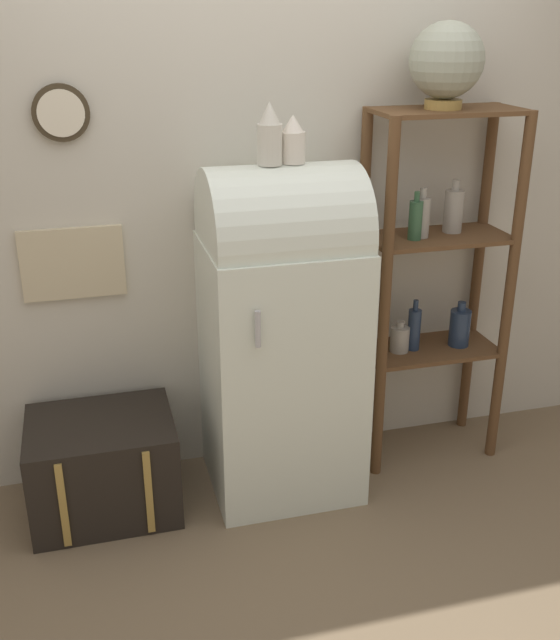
{
  "coord_description": "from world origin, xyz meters",
  "views": [
    {
      "loc": [
        -0.79,
        -2.63,
        2.05
      ],
      "look_at": [
        -0.01,
        0.26,
        0.82
      ],
      "focal_mm": 42.0,
      "sensor_mm": 36.0,
      "label": 1
    }
  ],
  "objects_px": {
    "vase_center": "(293,141)",
    "refrigerator": "(281,329)",
    "suitcase_trunk": "(103,465)",
    "vase_left": "(270,136)",
    "globe": "(446,62)"
  },
  "relations": [
    {
      "from": "vase_center",
      "to": "refrigerator",
      "type": "bearing_deg",
      "value": -165.66
    },
    {
      "from": "vase_left",
      "to": "vase_center",
      "type": "xyz_separation_m",
      "value": [
        0.1,
        0.01,
        -0.03
      ]
    },
    {
      "from": "globe",
      "to": "vase_left",
      "type": "bearing_deg",
      "value": -173.67
    },
    {
      "from": "suitcase_trunk",
      "to": "vase_left",
      "type": "height_order",
      "value": "vase_left"
    },
    {
      "from": "globe",
      "to": "vase_left",
      "type": "xyz_separation_m",
      "value": [
        -0.78,
        -0.09,
        -0.26
      ]
    },
    {
      "from": "refrigerator",
      "to": "suitcase_trunk",
      "type": "height_order",
      "value": "refrigerator"
    },
    {
      "from": "suitcase_trunk",
      "to": "vase_left",
      "type": "xyz_separation_m",
      "value": [
        0.76,
        -0.0,
        1.39
      ]
    },
    {
      "from": "refrigerator",
      "to": "globe",
      "type": "xyz_separation_m",
      "value": [
        0.73,
        0.09,
        1.09
      ]
    },
    {
      "from": "refrigerator",
      "to": "globe",
      "type": "height_order",
      "value": "globe"
    },
    {
      "from": "suitcase_trunk",
      "to": "vase_center",
      "type": "bearing_deg",
      "value": 0.76
    },
    {
      "from": "refrigerator",
      "to": "vase_center",
      "type": "relative_size",
      "value": 7.83
    },
    {
      "from": "refrigerator",
      "to": "vase_center",
      "type": "distance_m",
      "value": 0.81
    },
    {
      "from": "refrigerator",
      "to": "vase_left",
      "type": "bearing_deg",
      "value": 179.66
    },
    {
      "from": "suitcase_trunk",
      "to": "vase_center",
      "type": "xyz_separation_m",
      "value": [
        0.86,
        0.01,
        1.36
      ]
    },
    {
      "from": "suitcase_trunk",
      "to": "globe",
      "type": "distance_m",
      "value": 2.26
    }
  ]
}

